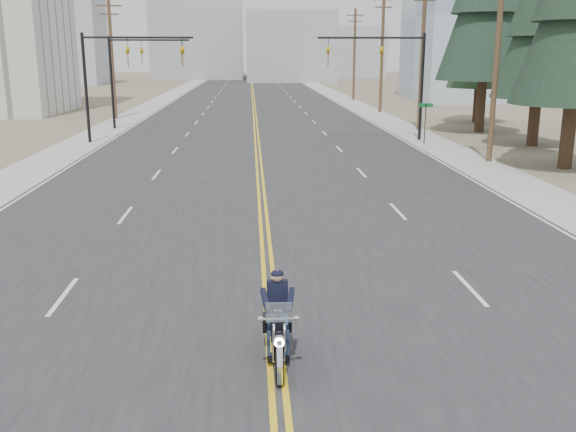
# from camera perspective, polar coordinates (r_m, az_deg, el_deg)

# --- Properties ---
(ground_plane) EXTENTS (400.00, 400.00, 0.00)m
(ground_plane) POSITION_cam_1_polar(r_m,az_deg,el_deg) (12.23, -1.02, -13.61)
(ground_plane) COLOR #776D56
(ground_plane) RESTS_ON ground
(road) EXTENTS (20.00, 200.00, 0.01)m
(road) POSITION_cam_1_polar(r_m,az_deg,el_deg) (81.01, -3.09, 10.20)
(road) COLOR #303033
(road) RESTS_ON ground
(sidewalk_left) EXTENTS (3.00, 200.00, 0.01)m
(sidewalk_left) POSITION_cam_1_polar(r_m,az_deg,el_deg) (81.76, -11.30, 9.99)
(sidewalk_left) COLOR #A5A5A0
(sidewalk_left) RESTS_ON ground
(sidewalk_right) EXTENTS (3.00, 200.00, 0.01)m
(sidewalk_right) POSITION_cam_1_polar(r_m,az_deg,el_deg) (81.88, 5.12, 10.21)
(sidewalk_right) COLOR #A5A5A0
(sidewalk_right) RESTS_ON ground
(traffic_mast_left) EXTENTS (7.10, 0.26, 7.00)m
(traffic_mast_left) POSITION_cam_1_polar(r_m,az_deg,el_deg) (43.66, -15.02, 12.77)
(traffic_mast_left) COLOR black
(traffic_mast_left) RESTS_ON ground
(traffic_mast_right) EXTENTS (7.10, 0.26, 7.00)m
(traffic_mast_right) POSITION_cam_1_polar(r_m,az_deg,el_deg) (43.83, 9.28, 13.06)
(traffic_mast_right) COLOR black
(traffic_mast_right) RESTS_ON ground
(traffic_mast_far) EXTENTS (6.10, 0.26, 7.00)m
(traffic_mast_far) POSITION_cam_1_polar(r_m,az_deg,el_deg) (51.59, -13.62, 12.94)
(traffic_mast_far) COLOR black
(traffic_mast_far) RESTS_ON ground
(street_sign) EXTENTS (0.90, 0.06, 2.62)m
(street_sign) POSITION_cam_1_polar(r_m,az_deg,el_deg) (42.50, 12.12, 8.67)
(street_sign) COLOR black
(street_sign) RESTS_ON ground
(utility_pole_b) EXTENTS (2.20, 0.30, 11.50)m
(utility_pole_b) POSITION_cam_1_polar(r_m,az_deg,el_deg) (36.19, 18.13, 14.00)
(utility_pole_b) COLOR brown
(utility_pole_b) RESTS_ON ground
(utility_pole_c) EXTENTS (2.20, 0.30, 11.00)m
(utility_pole_c) POSITION_cam_1_polar(r_m,az_deg,el_deg) (50.49, 11.84, 13.99)
(utility_pole_c) COLOR brown
(utility_pole_c) RESTS_ON ground
(utility_pole_d) EXTENTS (2.20, 0.30, 11.50)m
(utility_pole_d) POSITION_cam_1_polar(r_m,az_deg,el_deg) (65.10, 8.37, 14.35)
(utility_pole_d) COLOR brown
(utility_pole_d) RESTS_ON ground
(utility_pole_e) EXTENTS (2.20, 0.30, 11.00)m
(utility_pole_e) POSITION_cam_1_polar(r_m,az_deg,el_deg) (81.83, 5.92, 14.20)
(utility_pole_e) COLOR brown
(utility_pole_e) RESTS_ON ground
(utility_pole_left) EXTENTS (2.20, 0.30, 10.50)m
(utility_pole_left) POSITION_cam_1_polar(r_m,az_deg,el_deg) (60.03, -15.39, 13.54)
(utility_pole_left) COLOR brown
(utility_pole_left) RESTS_ON ground
(glass_building) EXTENTS (24.00, 16.00, 20.00)m
(glass_building) POSITION_cam_1_polar(r_m,az_deg,el_deg) (87.17, 19.30, 16.32)
(glass_building) COLOR #9EB5CC
(glass_building) RESTS_ON ground
(haze_bldg_a) EXTENTS (14.00, 12.00, 22.00)m
(haze_bldg_a) POSITION_cam_1_polar(r_m,az_deg,el_deg) (130.58, -19.46, 15.81)
(haze_bldg_a) COLOR #B7BCC6
(haze_bldg_a) RESTS_ON ground
(haze_bldg_b) EXTENTS (18.00, 14.00, 14.00)m
(haze_bldg_b) POSITION_cam_1_polar(r_m,az_deg,el_deg) (136.07, 0.21, 14.81)
(haze_bldg_b) COLOR #ADB2B7
(haze_bldg_b) RESTS_ON ground
(haze_bldg_c) EXTENTS (16.00, 12.00, 18.00)m
(haze_bldg_c) POSITION_cam_1_polar(r_m,az_deg,el_deg) (127.43, 15.72, 15.23)
(haze_bldg_c) COLOR #B7BCC6
(haze_bldg_c) RESTS_ON ground
(haze_bldg_d) EXTENTS (20.00, 15.00, 26.00)m
(haze_bldg_d) POSITION_cam_1_polar(r_m,az_deg,el_deg) (151.43, -8.07, 16.89)
(haze_bldg_d) COLOR #ADB2B7
(haze_bldg_d) RESTS_ON ground
(haze_bldg_e) EXTENTS (14.00, 14.00, 12.00)m
(haze_bldg_e) POSITION_cam_1_polar(r_m,az_deg,el_deg) (162.80, 5.82, 14.30)
(haze_bldg_e) COLOR #B7BCC6
(haze_bldg_e) RESTS_ON ground
(haze_bldg_f) EXTENTS (12.00, 12.00, 16.00)m
(haze_bldg_f) POSITION_cam_1_polar(r_m,az_deg,el_deg) (149.30, -23.48, 14.01)
(haze_bldg_f) COLOR #ADB2B7
(haze_bldg_f) RESTS_ON ground
(motorcyclist) EXTENTS (0.99, 2.25, 1.75)m
(motorcyclist) POSITION_cam_1_polar(r_m,az_deg,el_deg) (12.19, -0.91, -9.16)
(motorcyclist) COLOR black
(motorcyclist) RESTS_ON ground
(conifer_mid) EXTENTS (5.67, 5.67, 15.12)m
(conifer_mid) POSITION_cam_1_polar(r_m,az_deg,el_deg) (43.64, 21.88, 17.18)
(conifer_mid) COLOR #382619
(conifer_mid) RESTS_ON ground
(conifer_far) EXTENTS (5.44, 5.44, 14.57)m
(conifer_far) POSITION_cam_1_polar(r_m,az_deg,el_deg) (57.42, 16.98, 16.31)
(conifer_far) COLOR #382619
(conifer_far) RESTS_ON ground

